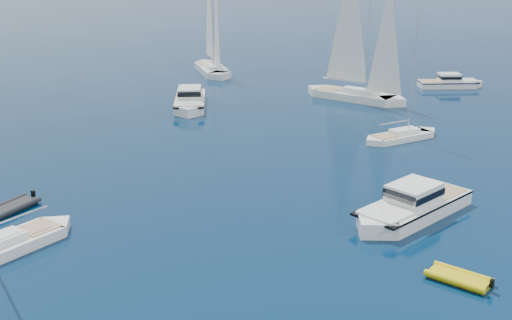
% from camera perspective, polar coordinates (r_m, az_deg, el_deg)
% --- Properties ---
extents(motor_cruiser_centre, '(11.35, 4.41, 2.91)m').
position_cam_1_polar(motor_cruiser_centre, '(45.39, 13.16, -4.79)').
color(motor_cruiser_centre, white).
rests_on(motor_cruiser_centre, ground).
extents(motor_cruiser_far_r, '(8.49, 7.11, 2.25)m').
position_cam_1_polar(motor_cruiser_far_r, '(86.86, 16.39, 6.06)').
color(motor_cruiser_far_r, silver).
rests_on(motor_cruiser_far_r, ground).
extents(motor_cruiser_distant, '(8.82, 10.68, 2.81)m').
position_cam_1_polar(motor_cruiser_distant, '(73.55, -5.72, 4.57)').
color(motor_cruiser_distant, silver).
rests_on(motor_cruiser_distant, ground).
extents(sailboat_mid_l, '(10.40, 5.20, 14.79)m').
position_cam_1_polar(sailboat_mid_l, '(42.20, -20.88, -7.40)').
color(sailboat_mid_l, silver).
rests_on(sailboat_mid_l, ground).
extents(sailboat_centre, '(8.81, 3.46, 12.61)m').
position_cam_1_polar(sailboat_centre, '(62.63, 12.43, 1.75)').
color(sailboat_centre, white).
rests_on(sailboat_centre, ground).
extents(sailboat_sails_r, '(7.00, 13.69, 19.48)m').
position_cam_1_polar(sailboat_sails_r, '(77.62, 8.52, 5.19)').
color(sailboat_sails_r, white).
rests_on(sailboat_sails_r, ground).
extents(sailboat_sails_far, '(7.95, 13.11, 18.83)m').
position_cam_1_polar(sailboat_sails_far, '(93.00, -3.82, 7.54)').
color(sailboat_sails_far, silver).
rests_on(sailboat_sails_far, ground).
extents(tender_yellow, '(2.71, 3.90, 0.95)m').
position_cam_1_polar(tender_yellow, '(37.88, 17.09, -10.01)').
color(tender_yellow, gold).
rests_on(tender_yellow, ground).
extents(tender_grey_far, '(4.45, 3.51, 0.95)m').
position_cam_1_polar(tender_grey_far, '(48.28, -20.33, -4.06)').
color(tender_grey_far, black).
rests_on(tender_grey_far, ground).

